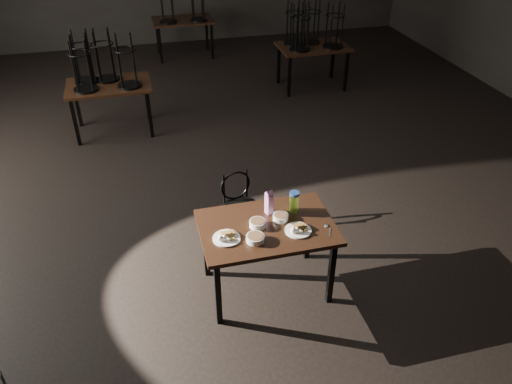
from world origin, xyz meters
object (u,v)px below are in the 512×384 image
object	(u,v)px
water_bottle	(294,201)
bentwood_chair	(239,200)
juice_carton	(269,203)
main_table	(267,233)

from	to	relation	value
water_bottle	bentwood_chair	bearing A→B (deg)	116.88
juice_carton	bentwood_chair	distance (m)	0.83
water_bottle	bentwood_chair	world-z (taller)	water_bottle
main_table	juice_carton	world-z (taller)	juice_carton
bentwood_chair	main_table	bearing A→B (deg)	-97.17
main_table	juice_carton	size ratio (longest dim) A/B	4.90
water_bottle	bentwood_chair	xyz separation A→B (m)	(-0.37, 0.72, -0.41)
main_table	juice_carton	bearing A→B (deg)	69.67
juice_carton	water_bottle	xyz separation A→B (m)	(0.23, -0.02, -0.01)
water_bottle	bentwood_chair	distance (m)	0.91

